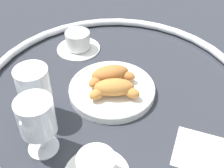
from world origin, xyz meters
TOP-DOWN VIEW (x-y plane):
  - ground_plane at (0.00, 0.00)m, footprint 2.20×2.20m
  - table_chrome_rim at (0.00, 0.00)m, footprint 0.72×0.72m
  - pastry_plate at (0.01, 0.01)m, footprint 0.23×0.23m
  - croissant_large at (0.02, -0.01)m, footprint 0.12×0.10m
  - croissant_small at (-0.01, 0.04)m, footprint 0.13×0.09m
  - coffee_cup_far at (0.16, -0.16)m, footprint 0.14×0.14m
  - juice_glass_left at (0.11, 0.22)m, footprint 0.08×0.08m
  - juice_glass_right at (0.16, 0.13)m, footprint 0.08×0.08m
  - folded_napkin at (-0.23, 0.15)m, footprint 0.12×0.12m

SIDE VIEW (x-z plane):
  - ground_plane at x=0.00m, z-range 0.00..0.00m
  - folded_napkin at x=-0.23m, z-range 0.00..0.01m
  - pastry_plate at x=0.01m, z-range 0.00..0.02m
  - table_chrome_rim at x=0.00m, z-range 0.00..0.02m
  - coffee_cup_far at x=0.16m, z-range 0.00..0.06m
  - croissant_large at x=0.02m, z-range 0.02..0.06m
  - croissant_small at x=-0.01m, z-range 0.02..0.06m
  - juice_glass_right at x=0.16m, z-range 0.02..0.16m
  - juice_glass_left at x=0.11m, z-range 0.02..0.16m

